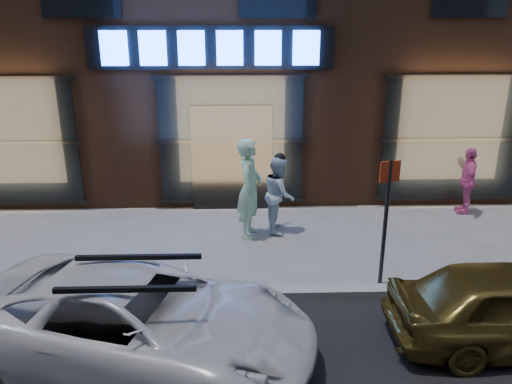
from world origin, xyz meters
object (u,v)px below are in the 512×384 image
man_cap (279,194)px  passerby (467,181)px  white_suv (137,321)px  sign_post (386,211)px  man_bowtie (250,188)px

man_cap → passerby: 4.37m
white_suv → sign_post: bearing=-46.8°
sign_post → man_bowtie: bearing=122.4°
passerby → white_suv: passerby is taller
man_bowtie → passerby: 5.03m
man_bowtie → passerby: bearing=-64.2°
man_cap → white_suv: man_cap is taller
passerby → white_suv: (-6.38, -5.08, -0.13)m
passerby → sign_post: bearing=-27.6°
white_suv → sign_post: 4.15m
man_cap → sign_post: bearing=-145.3°
passerby → sign_post: (-2.76, -3.17, 0.53)m
sign_post → passerby: bearing=35.1°
man_cap → passerby: (4.29, 0.88, -0.04)m
man_bowtie → sign_post: 2.96m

